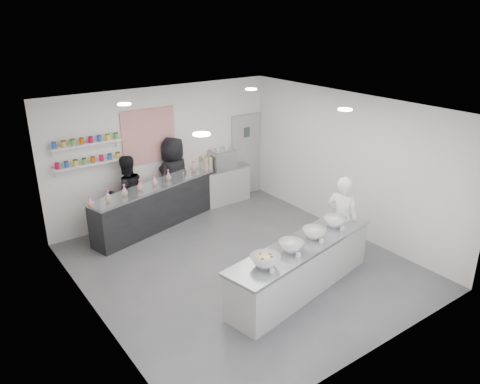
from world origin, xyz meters
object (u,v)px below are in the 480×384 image
back_bar (156,206)px  prep_counter (302,267)px  espresso_ledge (226,185)px  staff_left (127,193)px  espresso_machine (222,159)px  woman_prep (342,220)px  staff_right (174,178)px

back_bar → prep_counter: bearing=-91.6°
espresso_ledge → staff_left: (-2.60, -0.04, 0.39)m
espresso_machine → staff_left: size_ratio=0.36×
espresso_ledge → espresso_machine: 0.69m
back_bar → espresso_ledge: back_bar is taller
espresso_ledge → woman_prep: size_ratio=0.71×
staff_right → prep_counter: bearing=72.8°
espresso_ledge → espresso_machine: size_ratio=2.01×
back_bar → staff_right: bearing=7.6°
prep_counter → staff_right: bearing=83.0°
back_bar → staff_right: size_ratio=1.67×
woman_prep → staff_left: size_ratio=1.02×
espresso_ledge → woman_prep: bearing=-88.3°
back_bar → woman_prep: woman_prep is taller
back_bar → espresso_ledge: size_ratio=2.60×
back_bar → staff_left: 0.69m
back_bar → espresso_ledge: (2.07, 0.29, -0.04)m
back_bar → espresso_machine: (1.95, 0.29, 0.64)m
back_bar → woman_prep: (2.17, -3.41, 0.36)m
prep_counter → staff_left: size_ratio=1.91×
back_bar → woman_prep: bearing=-72.3°
woman_prep → staff_right: bearing=2.8°
prep_counter → woman_prep: size_ratio=1.88×
prep_counter → espresso_ledge: size_ratio=2.65×
back_bar → staff_right: 0.80m
espresso_machine → back_bar: bearing=-171.7°
staff_left → espresso_ledge: bearing=-176.7°
back_bar → espresso_ledge: bearing=-7.0°
espresso_ledge → staff_right: size_ratio=0.64×
woman_prep → staff_right: 3.98m
espresso_machine → woman_prep: bearing=-86.6°
woman_prep → staff_left: (-2.71, 3.66, -0.01)m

